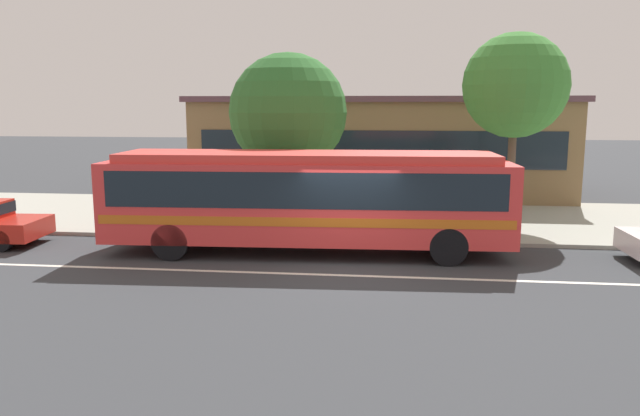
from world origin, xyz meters
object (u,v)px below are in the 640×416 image
object	(u,v)px
pedestrian_walking_along_curb	(211,195)
street_tree_near_stop	(288,113)
pedestrian_standing_by_tree	(335,196)
bus_stop_sign	(430,182)
transit_bus	(307,195)
street_tree_mid_block	(515,86)
pedestrian_waiting_near_sign	(465,202)

from	to	relation	value
pedestrian_walking_along_curb	street_tree_near_stop	size ratio (longest dim) A/B	0.29
pedestrian_standing_by_tree	bus_stop_sign	bearing A→B (deg)	-20.65
pedestrian_walking_along_curb	bus_stop_sign	size ratio (longest dim) A/B	0.64
bus_stop_sign	street_tree_near_stop	xyz separation A→B (m)	(-4.67, 1.68, 2.07)
pedestrian_walking_along_curb	street_tree_near_stop	world-z (taller)	street_tree_near_stop
transit_bus	bus_stop_sign	bearing A→B (deg)	30.65
transit_bus	street_tree_mid_block	bearing A→B (deg)	36.34
street_tree_near_stop	street_tree_mid_block	distance (m)	7.64
pedestrian_waiting_near_sign	bus_stop_sign	distance (m)	1.39
transit_bus	pedestrian_waiting_near_sign	world-z (taller)	transit_bus
pedestrian_waiting_near_sign	pedestrian_standing_by_tree	size ratio (longest dim) A/B	1.00
pedestrian_standing_by_tree	street_tree_mid_block	xyz separation A→B (m)	(5.90, 1.47, 3.61)
transit_bus	street_tree_near_stop	bearing A→B (deg)	107.24
pedestrian_walking_along_curb	pedestrian_waiting_near_sign	bearing A→B (deg)	-5.19
pedestrian_waiting_near_sign	pedestrian_walking_along_curb	size ratio (longest dim) A/B	1.04
pedestrian_walking_along_curb	pedestrian_standing_by_tree	bearing A→B (deg)	-1.29
transit_bus	pedestrian_walking_along_curb	xyz separation A→B (m)	(-3.79, 3.31, -0.55)
pedestrian_waiting_near_sign	pedestrian_walking_along_curb	bearing A→B (deg)	174.81
pedestrian_standing_by_tree	street_tree_mid_block	bearing A→B (deg)	13.99
pedestrian_standing_by_tree	street_tree_mid_block	world-z (taller)	street_tree_mid_block
bus_stop_sign	street_tree_near_stop	distance (m)	5.38
bus_stop_sign	pedestrian_waiting_near_sign	bearing A→B (deg)	22.90
bus_stop_sign	street_tree_mid_block	bearing A→B (deg)	42.32
pedestrian_walking_along_curb	transit_bus	bearing A→B (deg)	-41.20
pedestrian_waiting_near_sign	street_tree_mid_block	world-z (taller)	street_tree_mid_block
pedestrian_waiting_near_sign	street_tree_mid_block	distance (m)	4.55
pedestrian_waiting_near_sign	street_tree_near_stop	distance (m)	6.52
pedestrian_walking_along_curb	bus_stop_sign	xyz separation A→B (m)	(7.29, -1.24, 0.70)
pedestrian_standing_by_tree	bus_stop_sign	distance (m)	3.30
pedestrian_waiting_near_sign	street_tree_near_stop	bearing A→B (deg)	168.23
pedestrian_walking_along_curb	bus_stop_sign	world-z (taller)	bus_stop_sign
transit_bus	pedestrian_walking_along_curb	world-z (taller)	transit_bus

